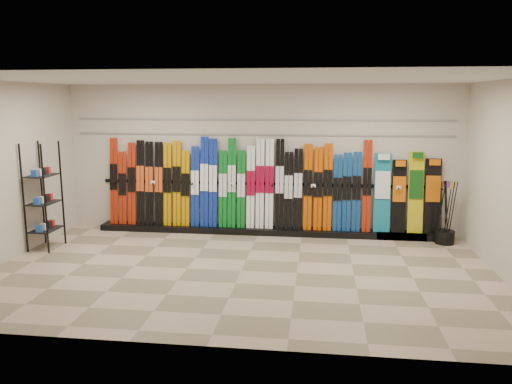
# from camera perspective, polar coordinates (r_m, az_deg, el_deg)

# --- Properties ---
(floor) EXTENTS (8.00, 8.00, 0.00)m
(floor) POSITION_cam_1_polar(r_m,az_deg,el_deg) (8.07, -1.70, -8.98)
(floor) COLOR #86785C
(floor) RESTS_ON ground
(back_wall) EXTENTS (8.00, 0.00, 8.00)m
(back_wall) POSITION_cam_1_polar(r_m,az_deg,el_deg) (10.16, 0.42, 3.77)
(back_wall) COLOR beige
(back_wall) RESTS_ON floor
(left_wall) EXTENTS (0.00, 5.00, 5.00)m
(left_wall) POSITION_cam_1_polar(r_m,az_deg,el_deg) (9.21, -27.20, 1.90)
(left_wall) COLOR beige
(left_wall) RESTS_ON floor
(ceiling) EXTENTS (8.00, 8.00, 0.00)m
(ceiling) POSITION_cam_1_polar(r_m,az_deg,el_deg) (7.61, -1.82, 12.82)
(ceiling) COLOR silver
(ceiling) RESTS_ON back_wall
(ski_rack_base) EXTENTS (8.00, 0.40, 0.12)m
(ski_rack_base) POSITION_cam_1_polar(r_m,az_deg,el_deg) (10.19, 1.52, -4.46)
(ski_rack_base) COLOR black
(ski_rack_base) RESTS_ON floor
(skis) EXTENTS (5.37, 0.21, 1.84)m
(skis) POSITION_cam_1_polar(r_m,az_deg,el_deg) (10.12, -2.33, 0.68)
(skis) COLOR #A8200A
(skis) RESTS_ON ski_rack_base
(snowboards) EXTENTS (1.27, 0.24, 1.58)m
(snowboards) POSITION_cam_1_polar(r_m,az_deg,el_deg) (10.19, 16.87, -0.25)
(snowboards) COLOR #14728C
(snowboards) RESTS_ON ski_rack_base
(accessory_rack) EXTENTS (0.40, 0.60, 1.95)m
(accessory_rack) POSITION_cam_1_polar(r_m,az_deg,el_deg) (9.82, -23.14, -0.42)
(accessory_rack) COLOR black
(accessory_rack) RESTS_ON floor
(pole_bin) EXTENTS (0.36, 0.36, 0.25)m
(pole_bin) POSITION_cam_1_polar(r_m,az_deg,el_deg) (10.15, 20.75, -4.84)
(pole_bin) COLOR black
(pole_bin) RESTS_ON floor
(ski_poles) EXTENTS (0.34, 0.24, 1.18)m
(ski_poles) POSITION_cam_1_polar(r_m,az_deg,el_deg) (10.02, 20.84, -2.18)
(ski_poles) COLOR black
(ski_poles) RESTS_ON pole_bin
(slatwall_rail_0) EXTENTS (7.60, 0.02, 0.03)m
(slatwall_rail_0) POSITION_cam_1_polar(r_m,az_deg,el_deg) (10.09, 0.41, 6.58)
(slatwall_rail_0) COLOR gray
(slatwall_rail_0) RESTS_ON back_wall
(slatwall_rail_1) EXTENTS (7.60, 0.02, 0.03)m
(slatwall_rail_1) POSITION_cam_1_polar(r_m,az_deg,el_deg) (10.07, 0.41, 8.28)
(slatwall_rail_1) COLOR gray
(slatwall_rail_1) RESTS_ON back_wall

